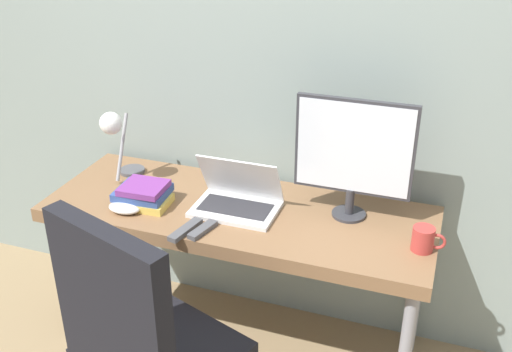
# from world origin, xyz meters

# --- Properties ---
(wall_back) EXTENTS (8.00, 0.05, 2.60)m
(wall_back) POSITION_xyz_m (0.00, 0.67, 1.30)
(wall_back) COLOR gray
(wall_back) RESTS_ON ground_plane
(desk) EXTENTS (1.65, 0.60, 0.75)m
(desk) POSITION_xyz_m (0.00, 0.30, 0.68)
(desk) COLOR brown
(desk) RESTS_ON ground_plane
(laptop) EXTENTS (0.35, 0.24, 0.23)m
(laptop) POSITION_xyz_m (0.00, 0.29, 0.80)
(laptop) COLOR silver
(laptop) RESTS_ON desk
(monitor) EXTENTS (0.47, 0.14, 0.50)m
(monitor) POSITION_xyz_m (0.45, 0.40, 1.04)
(monitor) COLOR #333338
(monitor) RESTS_ON desk
(desk_lamp) EXTENTS (0.12, 0.24, 0.35)m
(desk_lamp) POSITION_xyz_m (-0.60, 0.35, 0.99)
(desk_lamp) COLOR #4C4C51
(desk_lamp) RESTS_ON desk
(office_chair) EXTENTS (0.64, 0.60, 1.08)m
(office_chair) POSITION_xyz_m (-0.09, -0.39, 0.58)
(office_chair) COLOR black
(office_chair) RESTS_ON ground_plane
(book_stack) EXTENTS (0.24, 0.20, 0.09)m
(book_stack) POSITION_xyz_m (-0.39, 0.20, 0.80)
(book_stack) COLOR gold
(book_stack) RESTS_ON desk
(tv_remote) EXTENTS (0.08, 0.18, 0.02)m
(tv_remote) POSITION_xyz_m (-0.13, 0.05, 0.76)
(tv_remote) COLOR #4C4C51
(tv_remote) RESTS_ON desk
(media_remote) EXTENTS (0.07, 0.15, 0.02)m
(media_remote) POSITION_xyz_m (-0.06, 0.07, 0.76)
(media_remote) COLOR #4C4C51
(media_remote) RESTS_ON desk
(mug) EXTENTS (0.13, 0.08, 0.10)m
(mug) POSITION_xyz_m (0.77, 0.23, 0.80)
(mug) COLOR #B23833
(mug) RESTS_ON desk
(game_controller) EXTENTS (0.14, 0.09, 0.04)m
(game_controller) POSITION_xyz_m (-0.43, 0.11, 0.77)
(game_controller) COLOR white
(game_controller) RESTS_ON desk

